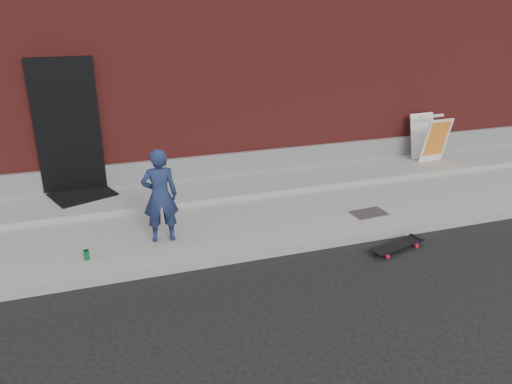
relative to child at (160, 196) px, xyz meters
name	(u,v)px	position (x,y,z in m)	size (l,w,h in m)	color
ground	(273,257)	(1.42, -0.74, -0.83)	(80.00, 80.00, 0.00)	black
sidewalk	(242,212)	(1.42, 0.76, -0.76)	(20.00, 3.00, 0.15)	slate
apron	(228,187)	(1.42, 1.66, -0.63)	(20.00, 1.20, 0.10)	gray
building	(176,37)	(1.42, 6.25, 1.67)	(20.00, 8.10, 5.00)	maroon
child	(160,196)	(0.00, 0.00, 0.00)	(0.50, 0.33, 1.36)	#1B274C
skateboard	(397,245)	(3.19, -1.11, -0.75)	(0.90, 0.44, 0.10)	red
pizza_sign	(430,138)	(5.75, 1.75, -0.11)	(0.60, 0.70, 0.94)	silver
soda_can	(87,255)	(-1.05, -0.27, -0.61)	(0.07, 0.07, 0.14)	#187C3F
doormat	(83,194)	(-1.08, 1.93, -0.57)	(0.97, 0.78, 0.03)	black
utility_plate	(369,213)	(3.30, -0.12, -0.67)	(0.55, 0.35, 0.02)	#58575D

